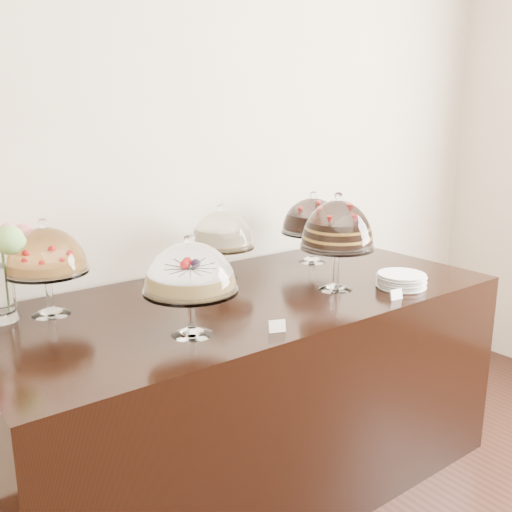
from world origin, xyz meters
TOP-DOWN VIEW (x-y plane):
  - wall_back at (0.00, 3.00)m, footprint 5.00×0.04m
  - display_counter at (0.24, 2.45)m, footprint 2.20×1.00m
  - cake_stand_sugar_sponge at (-0.18, 2.21)m, footprint 0.33×0.33m
  - cake_stand_choco_layer at (0.59, 2.28)m, footprint 0.32×0.32m
  - cake_stand_cheesecake at (0.30, 2.74)m, footprint 0.30×0.30m
  - cake_stand_dark_choco at (0.84, 2.70)m, footprint 0.32×0.32m
  - cake_stand_fruit_tart at (-0.51, 2.72)m, footprint 0.31×0.31m
  - plate_stack at (0.85, 2.13)m, footprint 0.21×0.21m
  - price_card_left at (0.07, 2.04)m, footprint 0.06×0.04m
  - price_card_right at (0.69, 2.03)m, footprint 0.06×0.02m

SIDE VIEW (x-z plane):
  - display_counter at x=0.24m, z-range 0.00..0.90m
  - price_card_left at x=0.07m, z-range 0.90..0.94m
  - price_card_right at x=0.69m, z-range 0.90..0.94m
  - plate_stack at x=0.85m, z-range 0.90..0.96m
  - cake_stand_cheesecake at x=0.30m, z-range 0.94..1.29m
  - cake_stand_sugar_sponge at x=-0.18m, z-range 0.94..1.31m
  - cake_stand_dark_choco at x=0.84m, z-range 0.94..1.31m
  - cake_stand_fruit_tart at x=-0.51m, z-range 0.95..1.32m
  - cake_stand_choco_layer at x=0.59m, z-range 0.96..1.39m
  - wall_back at x=0.00m, z-range 0.00..3.00m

